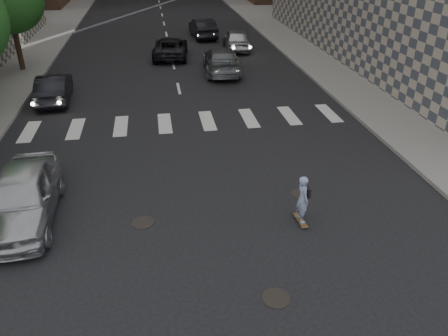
% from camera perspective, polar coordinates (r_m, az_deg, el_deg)
% --- Properties ---
extents(ground, '(160.00, 160.00, 0.00)m').
position_cam_1_polar(ground, '(12.78, -1.45, -9.41)').
color(ground, black).
rests_on(ground, ground).
extents(sidewalk_right, '(13.00, 80.00, 0.15)m').
position_cam_1_polar(sidewalk_right, '(34.79, 18.63, 14.20)').
color(sidewalk_right, gray).
rests_on(sidewalk_right, ground).
extents(manhole_a, '(0.70, 0.70, 0.02)m').
position_cam_1_polar(manhole_a, '(11.14, 6.81, -16.53)').
color(manhole_a, black).
rests_on(manhole_a, ground).
extents(manhole_b, '(0.70, 0.70, 0.02)m').
position_cam_1_polar(manhole_b, '(13.69, -10.55, -7.00)').
color(manhole_b, black).
rests_on(manhole_b, ground).
extents(manhole_c, '(0.70, 0.70, 0.02)m').
position_cam_1_polar(manhole_c, '(15.06, 10.02, -3.36)').
color(manhole_c, black).
rests_on(manhole_c, ground).
extents(skateboarder, '(0.41, 0.82, 1.61)m').
position_cam_1_polar(skateboarder, '(13.23, 10.25, -4.01)').
color(skateboarder, brown).
rests_on(skateboarder, ground).
extents(silver_sedan, '(2.05, 4.82, 1.63)m').
position_cam_1_polar(silver_sedan, '(14.54, -24.86, -3.38)').
color(silver_sedan, silver).
rests_on(silver_sedan, ground).
extents(traffic_car_a, '(1.77, 4.37, 1.41)m').
position_cam_1_polar(traffic_car_a, '(24.63, -21.32, 9.73)').
color(traffic_car_a, black).
rests_on(traffic_car_a, ground).
extents(traffic_car_b, '(2.52, 5.46, 1.55)m').
position_cam_1_polar(traffic_car_b, '(28.06, -0.32, 13.93)').
color(traffic_car_b, '#5A5E62').
rests_on(traffic_car_b, ground).
extents(traffic_car_c, '(2.77, 5.13, 1.37)m').
position_cam_1_polar(traffic_car_c, '(31.92, -7.01, 15.37)').
color(traffic_car_c, black).
rests_on(traffic_car_c, ground).
extents(traffic_car_d, '(2.23, 4.66, 1.54)m').
position_cam_1_polar(traffic_car_d, '(33.92, 1.61, 16.48)').
color(traffic_car_d, '#B6BABE').
rests_on(traffic_car_d, ground).
extents(traffic_car_e, '(2.02, 4.84, 1.56)m').
position_cam_1_polar(traffic_car_e, '(38.07, -2.78, 17.81)').
color(traffic_car_e, black).
rests_on(traffic_car_e, ground).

